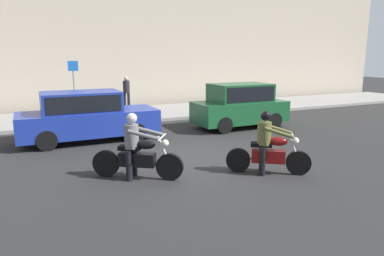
{
  "coord_description": "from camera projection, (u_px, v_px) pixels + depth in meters",
  "views": [
    {
      "loc": [
        -4.2,
        -8.76,
        2.89
      ],
      "look_at": [
        -0.38,
        -0.66,
        1.05
      ],
      "focal_mm": 32.67,
      "sensor_mm": 36.0,
      "label": 1
    }
  ],
  "objects": [
    {
      "name": "motorcycle_with_rider_gray",
      "position": [
        137.0,
        152.0,
        8.31
      ],
      "size": [
        1.92,
        1.37,
        1.59
      ],
      "color": "black",
      "rests_on": "ground_plane"
    },
    {
      "name": "motorcycle_with_rider_olive",
      "position": [
        268.0,
        148.0,
        8.67
      ],
      "size": [
        1.78,
        1.29,
        1.58
      ],
      "color": "black",
      "rests_on": "ground_plane"
    },
    {
      "name": "parked_sedan_cobalt_blue",
      "position": [
        86.0,
        116.0,
        11.99
      ],
      "size": [
        4.63,
        1.82,
        1.72
      ],
      "color": "navy",
      "rests_on": "ground_plane"
    },
    {
      "name": "street_sign_post",
      "position": [
        74.0,
        83.0,
        15.68
      ],
      "size": [
        0.44,
        0.08,
        2.57
      ],
      "color": "gray",
      "rests_on": "sidewalk_slab"
    },
    {
      "name": "parked_hatchback_forest_green",
      "position": [
        240.0,
        105.0,
        14.27
      ],
      "size": [
        3.79,
        1.76,
        1.8
      ],
      "color": "#164C28",
      "rests_on": "ground_plane"
    },
    {
      "name": "ground_plane",
      "position": [
        194.0,
        158.0,
        10.1
      ],
      "size": [
        80.0,
        80.0,
        0.0
      ],
      "primitive_type": "plane",
      "color": "#252525"
    },
    {
      "name": "sidewalk_slab",
      "position": [
        124.0,
        115.0,
        17.17
      ],
      "size": [
        40.0,
        4.4,
        0.14
      ],
      "primitive_type": "cube",
      "color": "gray",
      "rests_on": "ground_plane"
    },
    {
      "name": "pedestrian_bystander",
      "position": [
        126.0,
        91.0,
        17.7
      ],
      "size": [
        0.34,
        0.34,
        1.75
      ],
      "color": "black",
      "rests_on": "sidewalk_slab"
    }
  ]
}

